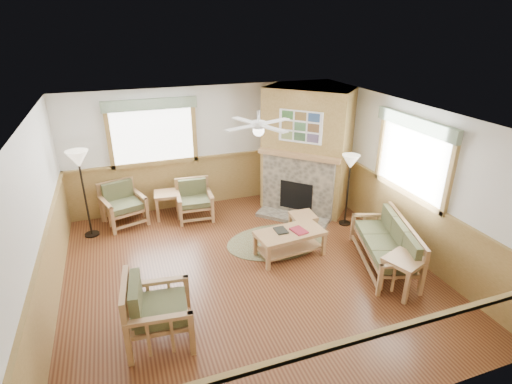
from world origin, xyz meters
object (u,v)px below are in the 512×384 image
object	(u,v)px
armchair_back_left	(123,204)
floor_lamp_left	(85,194)
armchair_back_right	(195,200)
coffee_table	(290,243)
armchair_left	(159,309)
sofa	(385,244)
end_table_sofa	(402,275)
footstool	(303,224)
floor_lamp_right	(348,190)
end_table_chairs	(167,205)

from	to	relation	value
armchair_back_left	floor_lamp_left	world-z (taller)	floor_lamp_left
armchair_back_right	coffee_table	xyz separation A→B (m)	(1.32, -2.07, -0.16)
armchair_left	coffee_table	world-z (taller)	armchair_left
armchair_back_left	coffee_table	xyz separation A→B (m)	(2.77, -2.30, -0.19)
sofa	end_table_sofa	size ratio (longest dim) A/B	2.93
footstool	armchair_left	bearing A→B (deg)	-147.01
end_table_sofa	armchair_left	bearing A→B (deg)	176.26
armchair_back_left	armchair_back_right	world-z (taller)	armchair_back_left
footstool	floor_lamp_right	size ratio (longest dim) A/B	0.30
end_table_chairs	floor_lamp_left	bearing A→B (deg)	-169.30
floor_lamp_left	floor_lamp_right	xyz separation A→B (m)	(5.04, -1.28, -0.12)
armchair_left	floor_lamp_right	size ratio (longest dim) A/B	0.62
end_table_chairs	floor_lamp_right	bearing A→B (deg)	-24.47
end_table_chairs	end_table_sofa	xyz separation A→B (m)	(3.11, -3.86, 0.02)
sofa	armchair_back_right	size ratio (longest dim) A/B	2.17
sofa	end_table_chairs	size ratio (longest dim) A/B	3.09
armchair_back_right	armchair_left	distance (m)	3.57
armchair_left	floor_lamp_right	bearing A→B (deg)	-57.38
footstool	floor_lamp_left	size ratio (longest dim) A/B	0.26
armchair_left	end_table_sofa	xyz separation A→B (m)	(3.71, -0.24, -0.17)
armchair_back_right	armchair_left	xyz separation A→B (m)	(-1.16, -3.38, 0.07)
end_table_chairs	footstool	size ratio (longest dim) A/B	1.22
armchair_back_left	armchair_left	size ratio (longest dim) A/B	0.92
sofa	armchair_left	distance (m)	3.92
coffee_table	floor_lamp_left	xyz separation A→B (m)	(-3.44, 2.00, 0.64)
sofa	coffee_table	size ratio (longest dim) A/B	1.45
armchair_back_left	armchair_back_right	xyz separation A→B (m)	(1.45, -0.23, -0.03)
coffee_table	end_table_chairs	bearing A→B (deg)	123.41
end_table_chairs	end_table_sofa	bearing A→B (deg)	-51.09
armchair_back_right	floor_lamp_right	size ratio (longest dim) A/B	0.53
armchair_back_right	floor_lamp_left	xyz separation A→B (m)	(-2.12, -0.06, 0.48)
armchair_back_right	end_table_chairs	size ratio (longest dim) A/B	1.42
end_table_sofa	floor_lamp_right	xyz separation A→B (m)	(0.36, 2.27, 0.47)
armchair_left	floor_lamp_right	world-z (taller)	floor_lamp_right
footstool	floor_lamp_right	xyz separation A→B (m)	(1.01, 0.04, 0.57)
end_table_sofa	floor_lamp_left	distance (m)	5.91
armchair_back_right	floor_lamp_left	size ratio (longest dim) A/B	0.46
coffee_table	footstool	size ratio (longest dim) A/B	2.62
sofa	footstool	size ratio (longest dim) A/B	3.78
sofa	armchair_left	world-z (taller)	armchair_left
coffee_table	floor_lamp_right	size ratio (longest dim) A/B	0.80
footstool	floor_lamp_left	bearing A→B (deg)	161.78
end_table_chairs	floor_lamp_left	xyz separation A→B (m)	(-1.57, -0.30, 0.60)
armchair_left	floor_lamp_left	bearing A→B (deg)	22.31
armchair_back_right	floor_lamp_left	distance (m)	2.18
coffee_table	footstool	xyz separation A→B (m)	(0.59, 0.68, -0.04)
end_table_chairs	floor_lamp_right	xyz separation A→B (m)	(3.47, -1.58, 0.48)
sofa	footstool	world-z (taller)	sofa
armchair_back_right	footstool	size ratio (longest dim) A/B	1.74
sofa	end_table_chairs	distance (m)	4.55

